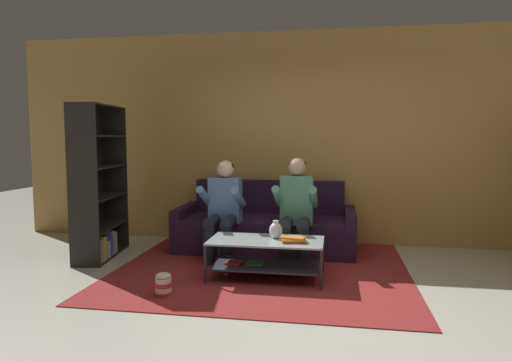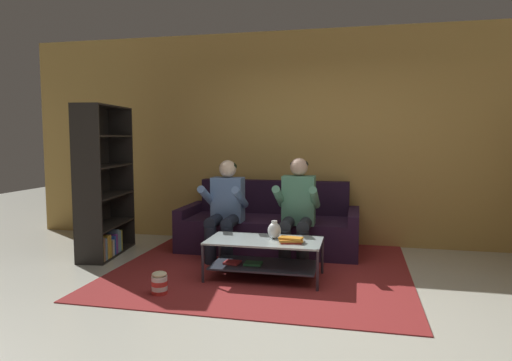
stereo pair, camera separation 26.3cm
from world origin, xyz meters
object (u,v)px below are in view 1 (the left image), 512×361
object	(u,v)px
person_seated_right	(296,206)
bookshelf	(95,199)
coffee_table	(265,253)
popcorn_tub	(163,285)
person_seated_left	(223,206)
vase	(276,230)
couch	(266,228)
book_stack	(293,239)

from	to	relation	value
person_seated_right	bookshelf	world-z (taller)	bookshelf
coffee_table	popcorn_tub	distance (m)	1.10
coffee_table	person_seated_left	bearing A→B (deg)	132.21
vase	couch	bearing A→B (deg)	103.50
person_seated_left	person_seated_right	world-z (taller)	person_seated_right
coffee_table	book_stack	size ratio (longest dim) A/B	4.39
couch	person_seated_left	distance (m)	0.79
person_seated_left	vase	xyz separation A→B (m)	(0.71, -0.60, -0.15)
popcorn_tub	vase	bearing A→B (deg)	38.97
person_seated_right	book_stack	size ratio (longest dim) A/B	4.58
person_seated_left	coffee_table	world-z (taller)	person_seated_left
couch	vase	xyz separation A→B (m)	(0.27, -1.14, 0.21)
coffee_table	bookshelf	size ratio (longest dim) A/B	0.63
popcorn_tub	person_seated_right	bearing A→B (deg)	50.97
coffee_table	book_stack	world-z (taller)	book_stack
person_seated_right	book_stack	bearing A→B (deg)	-87.25
person_seated_right	book_stack	world-z (taller)	person_seated_right
person_seated_left	person_seated_right	size ratio (longest dim) A/B	0.97
couch	bookshelf	size ratio (longest dim) A/B	1.23
coffee_table	book_stack	bearing A→B (deg)	-12.52
book_stack	bookshelf	distance (m)	2.53
coffee_table	popcorn_tub	xyz separation A→B (m)	(-0.85, -0.69, -0.16)
coffee_table	bookshelf	distance (m)	2.26
person_seated_right	popcorn_tub	bearing A→B (deg)	-129.03
book_stack	popcorn_tub	bearing A→B (deg)	-151.44
person_seated_right	vase	distance (m)	0.64
person_seated_left	vase	distance (m)	0.94
book_stack	coffee_table	bearing A→B (deg)	167.48
bookshelf	book_stack	bearing A→B (deg)	-12.95
couch	popcorn_tub	bearing A→B (deg)	-109.36
vase	book_stack	world-z (taller)	vase
person_seated_right	vase	xyz separation A→B (m)	(-0.16, -0.60, -0.16)
book_stack	popcorn_tub	world-z (taller)	book_stack
coffee_table	popcorn_tub	bearing A→B (deg)	-140.98
person_seated_left	vase	world-z (taller)	person_seated_left
couch	vase	distance (m)	1.19
coffee_table	vase	size ratio (longest dim) A/B	6.26
person_seated_left	popcorn_tub	xyz separation A→B (m)	(-0.24, -1.36, -0.54)
vase	bookshelf	bearing A→B (deg)	169.44
book_stack	popcorn_tub	xyz separation A→B (m)	(-1.14, -0.62, -0.33)
couch	bookshelf	distance (m)	2.15
person_seated_right	bookshelf	size ratio (longest dim) A/B	0.66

